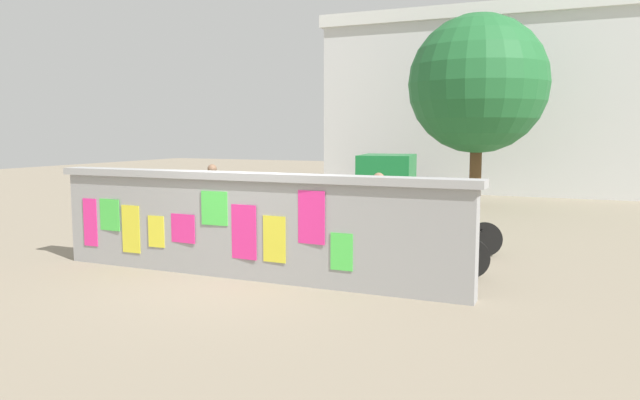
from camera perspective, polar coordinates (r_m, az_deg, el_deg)
ground at (r=17.28m, az=6.88°, el=-1.54°), size 60.00×60.00×0.00m
poster_wall at (r=9.86m, az=-6.82°, el=-2.29°), size 7.48×0.42×1.72m
auto_rickshaw_truck at (r=14.47m, az=2.41°, el=0.56°), size 3.78×2.02×1.85m
motorcycle at (r=11.22m, az=-4.26°, el=-3.40°), size 1.88×0.66×0.87m
bicycle_near at (r=10.14m, az=10.88°, el=-5.11°), size 1.68×0.53×0.95m
bicycle_far at (r=12.01m, az=12.73°, el=-3.37°), size 1.68×0.52×0.95m
person_walking at (r=11.39m, az=5.52°, el=-0.61°), size 0.35×0.35×1.62m
person_bystander at (r=14.59m, az=-10.06°, el=0.85°), size 0.48×0.48×1.62m
tree_roadside at (r=19.99m, az=14.62°, el=10.48°), size 4.35×4.35×6.05m
building_background at (r=26.66m, az=16.18°, el=8.75°), size 13.42×6.14×7.15m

